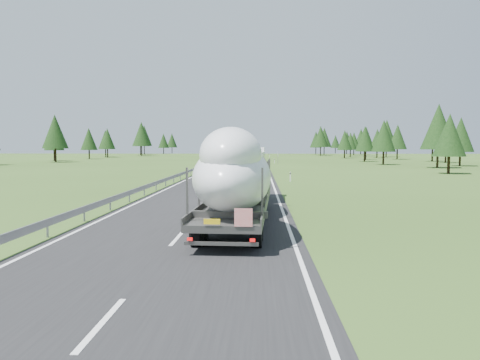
{
  "coord_description": "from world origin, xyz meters",
  "views": [
    {
      "loc": [
        3.26,
        -18.37,
        3.71
      ],
      "look_at": [
        2.31,
        4.89,
        2.0
      ],
      "focal_mm": 35.0,
      "sensor_mm": 36.0,
      "label": 1
    }
  ],
  "objects_px": {
    "distant_car_blue": "(252,151)",
    "highway_sign": "(278,155)",
    "distant_car_dark": "(253,153)",
    "boat_truck": "(240,174)",
    "distant_van": "(239,156)"
  },
  "relations": [
    {
      "from": "distant_car_blue",
      "to": "highway_sign",
      "type": "bearing_deg",
      "value": -88.07
    },
    {
      "from": "highway_sign",
      "to": "distant_car_dark",
      "type": "distance_m",
      "value": 91.87
    },
    {
      "from": "boat_truck",
      "to": "distant_car_dark",
      "type": "height_order",
      "value": "boat_truck"
    },
    {
      "from": "boat_truck",
      "to": "distant_van",
      "type": "xyz_separation_m",
      "value": [
        -4.56,
        106.69,
        -1.49
      ]
    },
    {
      "from": "distant_van",
      "to": "boat_truck",
      "type": "bearing_deg",
      "value": -82.3
    },
    {
      "from": "boat_truck",
      "to": "distant_car_dark",
      "type": "distance_m",
      "value": 166.58
    },
    {
      "from": "highway_sign",
      "to": "distant_car_blue",
      "type": "height_order",
      "value": "highway_sign"
    },
    {
      "from": "distant_van",
      "to": "distant_car_dark",
      "type": "height_order",
      "value": "distant_van"
    },
    {
      "from": "distant_car_dark",
      "to": "highway_sign",
      "type": "bearing_deg",
      "value": -87.84
    },
    {
      "from": "distant_van",
      "to": "distant_car_dark",
      "type": "bearing_deg",
      "value": 92.26
    },
    {
      "from": "highway_sign",
      "to": "distant_car_blue",
      "type": "relative_size",
      "value": 0.61
    },
    {
      "from": "distant_car_blue",
      "to": "distant_car_dark",
      "type": "bearing_deg",
      "value": -89.39
    },
    {
      "from": "distant_car_dark",
      "to": "distant_van",
      "type": "bearing_deg",
      "value": -94.78
    },
    {
      "from": "highway_sign",
      "to": "distant_car_blue",
      "type": "bearing_deg",
      "value": 92.69
    },
    {
      "from": "boat_truck",
      "to": "distant_van",
      "type": "relative_size",
      "value": 3.33
    }
  ]
}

